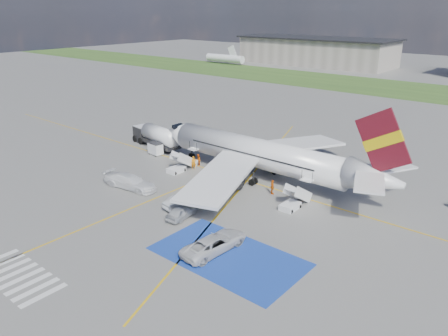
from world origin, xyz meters
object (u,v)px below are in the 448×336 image
Objects in this scene: van_white_b at (130,179)px; car_silver_a at (182,212)px; fuel_tanker at (156,138)px; gpu_cart at (155,149)px; van_white_a at (215,241)px; car_silver_b at (182,201)px; airliner at (266,155)px.

car_silver_a is at bearing -106.33° from van_white_b.
gpu_cart is at bearing -34.61° from fuel_tanker.
car_silver_a is at bearing -17.69° from van_white_a.
car_silver_b is (19.72, -13.74, -0.78)m from fuel_tanker.
van_white_a reaches higher than car_silver_a.
gpu_cart is (-19.05, -2.40, -2.53)m from airliner.
airliner is at bearing -99.79° from car_silver_a.
gpu_cart is 22.58m from car_silver_a.
fuel_tanker reaches higher than van_white_a.
van_white_a is (9.08, -4.73, 0.29)m from car_silver_b.
airliner reaches higher than car_silver_a.
airliner is at bearing -47.70° from van_white_b.
van_white_a is (25.90, -15.64, 0.17)m from gpu_cart.
van_white_a is (7.27, -2.86, 0.32)m from car_silver_a.
airliner is 19.36m from gpu_cart.
fuel_tanker is at bearing 29.81° from van_white_b.
van_white_a is (6.85, -18.04, -2.36)m from airliner.
fuel_tanker is at bearing 178.87° from airliner.
fuel_tanker is at bearing 141.33° from gpu_cart.
van_white_b reaches higher than gpu_cart.
gpu_cart is 0.41× the size of van_white_b.
car_silver_b is at bearing -96.51° from van_white_b.
van_white_a is 0.94× the size of van_white_b.
airliner reaches higher than car_silver_b.
fuel_tanker reaches higher than van_white_b.
gpu_cart reaches higher than car_silver_b.
airliner is 8.77× the size of car_silver_a.
car_silver_a is 0.72× the size of van_white_b.
airliner is 13.75m from car_silver_b.
van_white_b is at bearing -43.15° from fuel_tanker.
car_silver_b is at bearing -25.26° from fuel_tanker.
car_silver_a is 11.12m from van_white_b.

